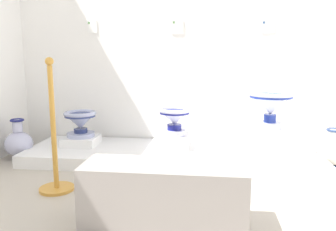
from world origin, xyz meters
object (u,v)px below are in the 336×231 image
Objects in this scene: plinth_block_squat_floral at (174,141)px; museum_bench at (164,195)px; plinth_block_slender_white at (81,141)px; stanchion_post_near_left at (55,154)px; decorative_vase_spare at (333,151)px; decorative_vase_companion at (19,143)px; antique_toilet_squat_floral at (174,118)px; antique_toilet_slender_white at (80,121)px; antique_toilet_central_ornate at (271,103)px; plinth_block_central_ornate at (269,140)px; info_placard_first at (92,27)px; info_placard_third at (268,26)px; info_placard_second at (177,27)px.

plinth_block_squat_floral is 0.38× the size of museum_bench.
plinth_block_squat_floral is at bearing 2.47° from plinth_block_slender_white.
plinth_block_squat_floral is 1.29m from stanchion_post_near_left.
decorative_vase_spare is at bearing -4.12° from plinth_block_squat_floral.
plinth_block_squat_floral is 1.61m from decorative_vase_companion.
antique_toilet_squat_floral is at bearing 93.33° from museum_bench.
antique_toilet_central_ornate is at bearing -1.07° from antique_toilet_slender_white.
decorative_vase_spare is at bearing 42.19° from museum_bench.
info_placard_first is (-1.90, 0.43, 1.14)m from plinth_block_central_ornate.
info_placard_second is at bearing 180.00° from info_placard_third.
antique_toilet_central_ornate reaches higher than plinth_block_central_ornate.
stanchion_post_near_left is at bearing -80.89° from plinth_block_slender_white.
antique_toilet_slender_white is 2.39× the size of info_placard_first.
plinth_block_slender_white is at bearing 16.07° from decorative_vase_companion.
stanchion_post_near_left is (-1.78, -0.89, -0.31)m from antique_toilet_central_ornate.
info_placard_second reaches higher than stanchion_post_near_left.
decorative_vase_companion is (-1.60, -0.22, -0.26)m from antique_toilet_squat_floral.
decorative_vase_spare is at bearing -1.54° from antique_toilet_slender_white.
decorative_vase_spare is (1.54, -0.11, -0.02)m from plinth_block_squat_floral.
museum_bench is at bearing -52.23° from antique_toilet_slender_white.
antique_toilet_central_ornate is 2.02m from stanchion_post_near_left.
stanchion_post_near_left is at bearing -153.42° from antique_toilet_central_ornate.
plinth_block_squat_floral is at bearing 2.47° from antique_toilet_slender_white.
museum_bench is (-1.46, -1.32, 0.04)m from decorative_vase_spare.
plinth_block_slender_white is 1.98m from antique_toilet_central_ornate.
antique_toilet_slender_white is 0.88× the size of plinth_block_squat_floral.
antique_toilet_squat_floral is 1.00m from info_placard_second.
decorative_vase_companion is 2.07m from museum_bench.
info_placard_third is 0.13× the size of museum_bench.
antique_toilet_squat_floral is at bearing 2.47° from antique_toilet_slender_white.
antique_toilet_central_ornate is (1.93, -0.04, 0.44)m from plinth_block_slender_white.
plinth_block_slender_white is 0.82× the size of decorative_vase_companion.
plinth_block_slender_white is 0.21m from antique_toilet_slender_white.
decorative_vase_companion is at bearing -176.88° from plinth_block_central_ornate.
stanchion_post_near_left reaches higher than decorative_vase_spare.
plinth_block_squat_floral is at bearing -89.00° from info_placard_second.
plinth_block_central_ornate is (1.93, -0.04, -0.14)m from antique_toilet_slender_white.
stanchion_post_near_left reaches higher than antique_toilet_slender_white.
antique_toilet_squat_floral is 0.96m from antique_toilet_central_ornate.
plinth_block_slender_white is 0.99m from plinth_block_squat_floral.
museum_bench is (0.08, -1.43, -0.23)m from antique_toilet_squat_floral.
info_placard_first reaches higher than decorative_vase_spare.
museum_bench is at bearing -137.81° from decorative_vase_spare.
info_placard_first is at bearing 85.49° from antique_toilet_slender_white.
antique_toilet_slender_white is 0.89× the size of decorative_vase_spare.
antique_toilet_central_ornate is at bearing -4.81° from plinth_block_squat_floral.
antique_toilet_slender_white reaches higher than plinth_block_slender_white.
plinth_block_central_ornate reaches higher than plinth_block_squat_floral.
plinth_block_slender_white is at bearing 127.77° from museum_bench.
info_placard_first is 0.13× the size of stanchion_post_near_left.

